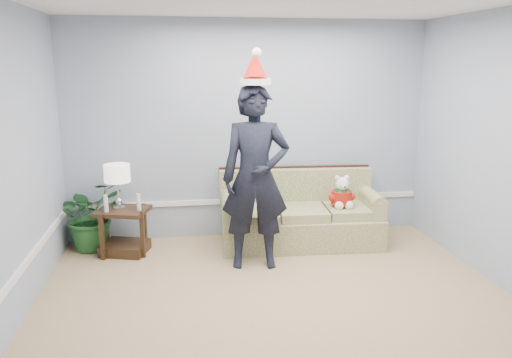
{
  "coord_description": "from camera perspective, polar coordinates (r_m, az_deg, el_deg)",
  "views": [
    {
      "loc": [
        -0.85,
        -3.63,
        2.18
      ],
      "look_at": [
        -0.05,
        1.55,
        0.95
      ],
      "focal_mm": 35.0,
      "sensor_mm": 36.0,
      "label": 1
    }
  ],
  "objects": [
    {
      "name": "santa_hat",
      "position": [
        5.17,
        -0.09,
        12.49
      ],
      "size": [
        0.36,
        0.4,
        0.38
      ],
      "rotation": [
        0.0,
        0.0,
        -0.14
      ],
      "color": "white",
      "rests_on": "man"
    },
    {
      "name": "candle_pair",
      "position": [
        5.84,
        -15.03,
        -2.69
      ],
      "size": [
        0.41,
        0.05,
        0.2
      ],
      "color": "silver",
      "rests_on": "side_table"
    },
    {
      "name": "houseplant",
      "position": [
        6.24,
        -18.35,
        -3.89
      ],
      "size": [
        1.0,
        0.99,
        0.84
      ],
      "primitive_type": "imported",
      "rotation": [
        0.0,
        0.0,
        0.72
      ],
      "color": "#1E5324",
      "rests_on": "room_shell"
    },
    {
      "name": "man",
      "position": [
        5.29,
        -0.05,
        0.12
      ],
      "size": [
        0.76,
        0.54,
        1.97
      ],
      "primitive_type": "imported",
      "rotation": [
        0.0,
        0.0,
        -0.1
      ],
      "color": "black",
      "rests_on": "room_shell"
    },
    {
      "name": "wainscot_trim",
      "position": [
        5.12,
        -11.96,
        -6.86
      ],
      "size": [
        4.49,
        4.99,
        0.06
      ],
      "color": "white",
      "rests_on": "room_shell"
    },
    {
      "name": "table_lamp",
      "position": [
        5.86,
        -15.59,
        0.43
      ],
      "size": [
        0.29,
        0.29,
        0.52
      ],
      "color": "silver",
      "rests_on": "side_table"
    },
    {
      "name": "sofa",
      "position": [
        6.18,
        5.0,
        -4.38
      ],
      "size": [
        1.96,
        0.93,
        0.9
      ],
      "rotation": [
        0.0,
        0.0,
        -0.06
      ],
      "color": "#475528",
      "rests_on": "room_shell"
    },
    {
      "name": "teddy_bear",
      "position": [
        6.1,
        9.76,
        -1.88
      ],
      "size": [
        0.25,
        0.28,
        0.4
      ],
      "rotation": [
        0.0,
        0.0,
        0.03
      ],
      "color": "white",
      "rests_on": "sofa"
    },
    {
      "name": "room_shell",
      "position": [
        3.82,
        4.33,
        0.61
      ],
      "size": [
        4.54,
        5.04,
        2.74
      ],
      "color": "tan",
      "rests_on": "ground"
    },
    {
      "name": "side_table",
      "position": [
        6.04,
        -14.82,
        -6.31
      ],
      "size": [
        0.66,
        0.61,
        0.54
      ],
      "rotation": [
        0.0,
        0.0,
        -0.3
      ],
      "color": "#392515",
      "rests_on": "room_shell"
    }
  ]
}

